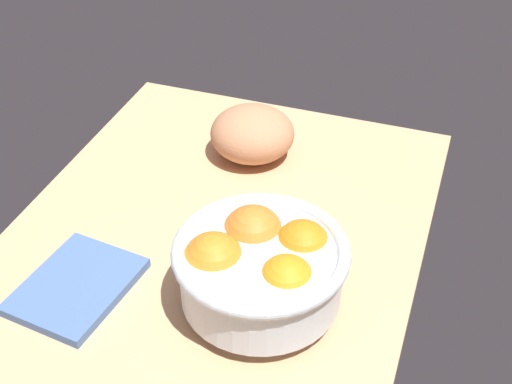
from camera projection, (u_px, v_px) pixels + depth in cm
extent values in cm
cube|color=tan|center=(198.00, 272.00, 93.63)|extent=(83.94, 55.65, 3.00)
cylinder|color=silver|center=(261.00, 299.00, 86.46)|extent=(8.12, 8.12, 1.76)
cylinder|color=silver|center=(261.00, 273.00, 83.77)|extent=(19.30, 19.30, 7.06)
torus|color=silver|center=(261.00, 251.00, 81.61)|extent=(20.90, 20.90, 1.60)
sphere|color=orange|center=(286.00, 284.00, 80.15)|extent=(6.92, 6.92, 6.92)
sphere|color=orange|center=(253.00, 236.00, 86.43)|extent=(7.89, 7.89, 7.89)
sphere|color=orange|center=(214.00, 263.00, 82.63)|extent=(7.63, 7.63, 7.63)
sphere|color=orange|center=(301.00, 251.00, 84.48)|extent=(7.12, 7.12, 7.12)
ellipsoid|color=tan|center=(252.00, 134.00, 109.99)|extent=(15.02, 15.38, 8.16)
cube|color=#46669B|center=(77.00, 286.00, 88.53)|extent=(16.74, 13.71, 1.27)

